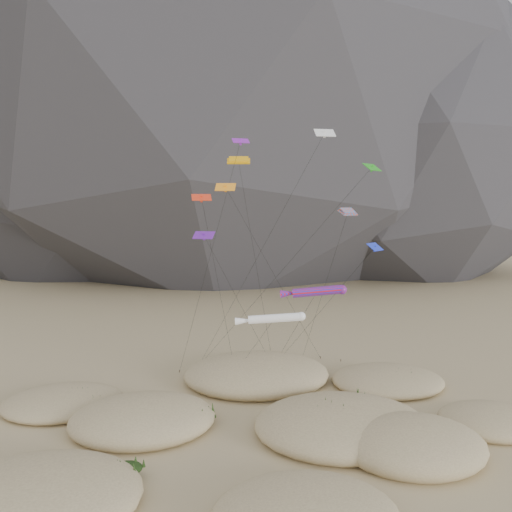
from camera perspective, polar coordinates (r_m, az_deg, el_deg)
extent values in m
plane|color=#CCB789|center=(44.64, 5.20, -21.05)|extent=(500.00, 500.00, 0.00)
ellipsoid|color=black|center=(159.78, -1.48, 20.24)|extent=(191.54, 147.29, 156.00)
ellipsoid|color=#2B2B30|center=(165.89, -17.91, 13.79)|extent=(136.20, 127.83, 116.00)
ellipsoid|color=black|center=(163.38, 16.11, 11.85)|extent=(130.55, 126.41, 100.00)
ellipsoid|color=#CCB789|center=(39.69, -24.18, -24.04)|extent=(14.49, 12.32, 3.16)
ellipsoid|color=#CCB789|center=(45.22, 17.41, -19.81)|extent=(12.04, 10.23, 3.53)
ellipsoid|color=#CCB789|center=(49.01, -12.80, -17.69)|extent=(13.27, 11.28, 3.21)
ellipsoid|color=#CCB789|center=(47.36, 9.77, -18.44)|extent=(15.70, 13.34, 3.40)
ellipsoid|color=#CCB789|center=(52.65, 25.29, -16.65)|extent=(9.65, 8.20, 2.32)
ellipsoid|color=#CCB789|center=(59.04, 0.08, -13.31)|extent=(16.76, 14.25, 3.63)
ellipsoid|color=#CCB789|center=(59.74, 14.80, -13.56)|extent=(12.65, 10.76, 2.36)
ellipsoid|color=#CCB789|center=(55.72, -21.17, -15.27)|extent=(11.85, 10.07, 2.14)
ellipsoid|color=black|center=(39.41, -20.72, -23.82)|extent=(3.04, 2.60, 0.91)
ellipsoid|color=black|center=(41.11, -14.63, -22.46)|extent=(2.41, 2.07, 0.72)
ellipsoid|color=black|center=(37.84, 8.87, -25.54)|extent=(1.96, 1.68, 0.59)
ellipsoid|color=black|center=(44.93, 20.05, -19.78)|extent=(2.93, 2.51, 0.88)
ellipsoid|color=black|center=(42.72, 19.09, -21.45)|extent=(2.64, 2.26, 0.79)
ellipsoid|color=black|center=(50.25, -11.94, -16.97)|extent=(3.29, 2.82, 0.99)
ellipsoid|color=black|center=(48.62, -5.75, -17.80)|extent=(1.91, 1.63, 0.57)
ellipsoid|color=black|center=(47.45, 7.96, -17.92)|extent=(3.44, 2.94, 1.03)
ellipsoid|color=black|center=(51.24, 11.46, -16.26)|extent=(2.48, 2.12, 0.74)
ellipsoid|color=black|center=(45.18, 7.18, -19.46)|extent=(2.69, 2.30, 0.81)
ellipsoid|color=black|center=(53.51, 26.05, -16.23)|extent=(2.20, 1.88, 0.66)
ellipsoid|color=black|center=(59.14, -1.12, -13.09)|extent=(2.92, 2.50, 0.88)
ellipsoid|color=black|center=(56.94, 2.97, -13.96)|extent=(2.17, 1.86, 0.65)
ellipsoid|color=black|center=(60.19, 16.49, -13.29)|extent=(2.34, 2.00, 0.70)
ellipsoid|color=black|center=(58.25, 15.70, -14.03)|extent=(1.99, 1.70, 0.60)
ellipsoid|color=black|center=(56.20, -19.70, -15.01)|extent=(2.35, 2.01, 0.70)
ellipsoid|color=black|center=(54.23, -18.11, -15.85)|extent=(1.73, 1.48, 0.52)
cylinder|color=#3F2D1E|center=(62.21, -2.41, -12.95)|extent=(0.08, 0.08, 0.30)
cylinder|color=#3F2D1E|center=(64.05, 0.97, -12.39)|extent=(0.08, 0.08, 0.30)
cylinder|color=#3F2D1E|center=(63.78, 1.97, -12.47)|extent=(0.08, 0.08, 0.30)
cylinder|color=#3F2D1E|center=(67.69, 5.37, -11.41)|extent=(0.08, 0.08, 0.30)
cylinder|color=#3F2D1E|center=(67.72, 7.37, -11.42)|extent=(0.08, 0.08, 0.30)
cylinder|color=#3F2D1E|center=(64.47, -6.57, -12.31)|extent=(0.08, 0.08, 0.30)
cylinder|color=#3F2D1E|center=(66.92, 9.66, -11.67)|extent=(0.08, 0.08, 0.30)
cylinder|color=#3F2D1E|center=(62.60, -8.75, -12.89)|extent=(0.08, 0.08, 0.30)
cylinder|color=red|center=(52.40, 7.01, -4.03)|extent=(5.28, 2.09, 1.47)
sphere|color=red|center=(52.51, 9.82, -3.82)|extent=(0.99, 0.99, 0.99)
cone|color=red|center=(52.43, 3.91, -4.27)|extent=(2.27, 1.31, 1.06)
cylinder|color=black|center=(58.38, 4.31, -8.62)|extent=(2.69, 10.76, 11.26)
cylinder|color=white|center=(48.06, 2.16, -7.13)|extent=(5.17, 1.62, 1.16)
sphere|color=white|center=(48.11, 5.20, -6.88)|extent=(0.85, 0.85, 0.85)
cone|color=white|center=(48.16, -1.18, -7.40)|extent=(2.16, 1.05, 0.87)
cylinder|color=black|center=(55.33, -0.28, -10.41)|extent=(2.40, 13.10, 9.42)
cube|color=orange|center=(55.69, -2.00, 10.79)|extent=(2.63, 1.34, 0.75)
cube|color=orange|center=(55.71, -2.00, 10.99)|extent=(2.22, 1.07, 0.73)
cylinder|color=black|center=(60.55, 0.08, -1.46)|extent=(5.24, 8.63, 25.00)
cube|color=#F14519|center=(54.07, 10.46, 4.90)|extent=(2.51, 2.14, 0.65)
cube|color=#F14519|center=(54.07, 10.46, 5.13)|extent=(2.10, 1.77, 0.65)
cylinder|color=black|center=(60.68, 7.64, -4.17)|extent=(1.83, 12.50, 19.40)
cube|color=silver|center=(54.92, 7.87, 13.78)|extent=(2.24, 1.19, 0.92)
cube|color=silver|center=(54.90, 7.87, 13.62)|extent=(0.28, 0.32, 0.73)
cylinder|color=black|center=(57.71, 0.05, -0.38)|extent=(13.46, 8.91, 27.78)
cube|color=#1C9416|center=(57.01, 13.12, 9.86)|extent=(2.45, 2.21, 0.84)
cube|color=#1C9416|center=(57.00, 13.12, 9.71)|extent=(0.36, 0.36, 0.75)
cylinder|color=black|center=(58.74, 2.71, -1.99)|extent=(19.06, 8.14, 24.29)
cube|color=#182ED3|center=(49.82, 13.45, 1.02)|extent=(2.04, 1.98, 0.74)
cube|color=#182ED3|center=(49.84, 13.44, 0.85)|extent=(0.32, 0.32, 0.64)
cylinder|color=black|center=(56.15, 7.07, -6.64)|extent=(7.73, 13.43, 16.09)
cube|color=purple|center=(51.95, -1.77, 13.03)|extent=(1.79, 1.11, 0.58)
cube|color=purple|center=(51.93, -1.77, 12.87)|extent=(0.22, 0.17, 0.59)
cylinder|color=black|center=(55.73, -5.58, -1.21)|extent=(6.72, 8.09, 26.64)
cube|color=red|center=(50.38, -6.25, 6.68)|extent=(2.01, 1.17, 0.69)
cube|color=red|center=(50.38, -6.25, 6.51)|extent=(0.25, 0.20, 0.67)
cylinder|color=black|center=(55.46, -4.14, -4.23)|extent=(4.10, 8.33, 20.91)
cube|color=orange|center=(51.83, -3.51, 7.87)|extent=(2.26, 1.50, 0.84)
cube|color=orange|center=(51.83, -3.51, 7.71)|extent=(0.31, 0.32, 0.70)
cylinder|color=black|center=(58.70, 2.62, -3.13)|extent=(13.27, 10.78, 21.99)
cube|color=#601BA2|center=(51.11, -5.99, 2.38)|extent=(2.39, 1.80, 0.74)
cube|color=#601BA2|center=(51.12, -5.99, 2.22)|extent=(0.30, 0.27, 0.74)
cylinder|color=black|center=(56.84, -1.62, -5.93)|extent=(8.75, 8.71, 17.09)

